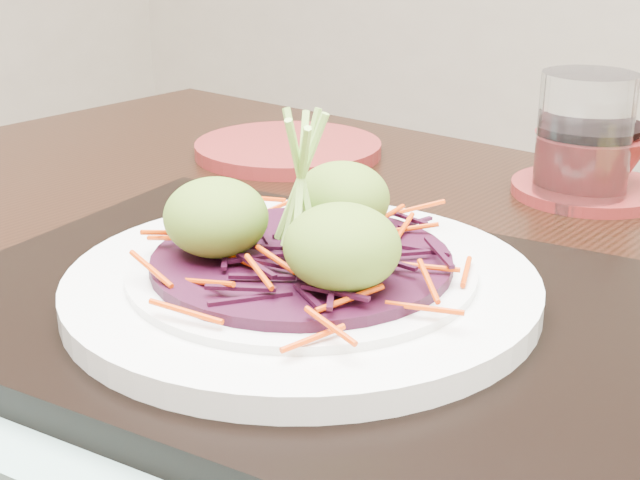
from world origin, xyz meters
The scene contains 11 objects.
dining_table centered at (0.06, 0.04, 0.68)m, with size 1.35×0.99×0.79m.
placemat centered at (0.05, -0.02, 0.79)m, with size 0.50×0.39×0.00m, color #86AD9C.
serving_tray centered at (0.05, -0.02, 0.80)m, with size 0.44×0.33×0.02m, color black.
white_plate centered at (0.05, -0.02, 0.82)m, with size 0.29×0.29×0.02m.
cabbage_bed centered at (0.05, -0.02, 0.84)m, with size 0.18×0.18×0.01m, color #30091D.
carrot_julienne centered at (0.05, -0.02, 0.84)m, with size 0.22×0.22×0.01m, color #CC3703, non-canonical shape.
guacamole_scoops centered at (0.05, -0.02, 0.86)m, with size 0.16×0.14×0.05m.
scallion_garnish centered at (0.05, -0.02, 0.88)m, with size 0.07×0.07×0.10m, color #8EC34E, non-canonical shape.
terracotta_side_plate centered at (-0.19, 0.31, 0.79)m, with size 0.19×0.19×0.01m, color maroon.
water_glass centered at (0.11, 0.32, 0.84)m, with size 0.08×0.08×0.11m, color white.
terracotta_bowl_set centered at (0.11, 0.35, 0.81)m, with size 0.15×0.15×0.06m.
Camera 1 is at (0.33, -0.42, 1.04)m, focal length 50.00 mm.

